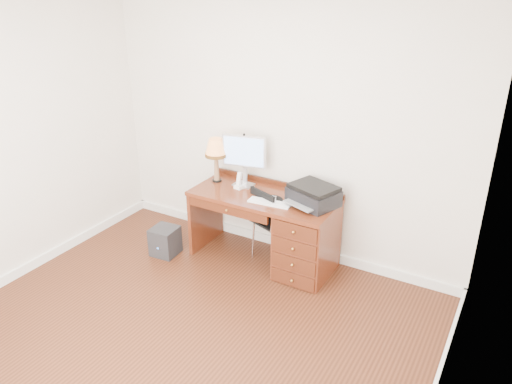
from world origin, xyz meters
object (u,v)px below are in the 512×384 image
Objects in this scene: monitor at (245,154)px; leg_lamp at (216,150)px; printer at (314,195)px; chair at (273,218)px; equipment_box at (165,241)px; desk at (292,232)px; phone at (239,184)px.

leg_lamp is at bearing -177.98° from monitor.
printer is 0.55m from chair.
equipment_box is at bearing -125.59° from leg_lamp.
phone reaches higher than desk.
phone is 0.22× the size of chair.
desk is 1.40m from equipment_box.
printer is at bearing 23.60° from chair.
leg_lamp is (-0.31, -0.07, 0.01)m from monitor.
equipment_box is (-1.31, -0.43, -0.26)m from desk.
chair is at bearing -27.66° from monitor.
desk reaches higher than equipment_box.
monitor is 0.87m from printer.
printer is at bearing 11.86° from phone.
desk is 3.12× the size of leg_lamp.
chair is (0.40, 0.01, -0.30)m from phone.
desk is at bearing -4.49° from leg_lamp.
monitor is 3.01× the size of phone.
printer is 1.12× the size of leg_lamp.
phone reaches higher than equipment_box.
leg_lamp is 1.13m from equipment_box.
equipment_box is (-0.36, -0.50, -0.95)m from leg_lamp.
phone is at bearing 29.91° from equipment_box.
equipment_box is at bearing -142.60° from printer.
printer is at bearing -18.06° from monitor.
phone is (-0.83, -0.03, -0.04)m from printer.
equipment_box is (-0.67, -0.45, -0.65)m from phone.
printer is (0.83, -0.09, -0.24)m from monitor.
monitor is 1.12× the size of leg_lamp.
monitor is 1.74× the size of equipment_box.
monitor is 1.29m from equipment_box.
leg_lamp is 1.55× the size of equipment_box.
leg_lamp reaches higher than printer.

